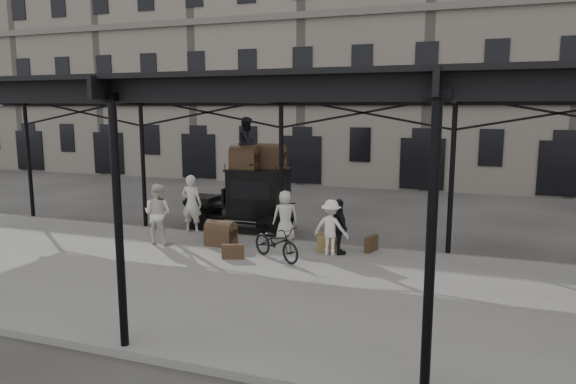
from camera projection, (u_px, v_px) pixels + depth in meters
name	position (u px, v px, depth m)	size (l,w,h in m)	color
ground	(257.00, 260.00, 14.25)	(120.00, 120.00, 0.00)	#383533
platform	(224.00, 280.00, 12.37)	(28.00, 8.00, 0.15)	slate
canopy	(226.00, 90.00, 11.91)	(22.50, 9.00, 4.74)	black
building_frontage	(376.00, 59.00, 29.87)	(64.00, 8.00, 14.00)	slate
taxi	(250.00, 197.00, 17.45)	(3.65, 1.55, 2.18)	black
porter_left	(192.00, 204.00, 16.75)	(0.69, 0.45, 1.90)	beige
porter_midleft	(158.00, 214.00, 15.33)	(0.88, 0.69, 1.82)	silver
porter_centre	(285.00, 216.00, 15.71)	(0.76, 0.49, 1.56)	beige
porter_official	(339.00, 227.00, 14.21)	(0.91, 0.38, 1.56)	black
porter_right	(331.00, 228.00, 14.15)	(1.00, 0.57, 1.55)	silver
bicycle	(276.00, 242.00, 13.77)	(0.62, 1.78, 0.93)	black
porter_roof	(248.00, 143.00, 17.07)	(0.84, 0.65, 1.72)	black
steamer_trunk_roof_near	(245.00, 159.00, 17.03)	(0.91, 0.56, 0.67)	#422D1F
steamer_trunk_roof_far	(270.00, 158.00, 17.20)	(0.95, 0.58, 0.70)	#422D1F
steamer_trunk_platform	(221.00, 235.00, 15.20)	(0.86, 0.53, 0.63)	#422D1F
wicker_hamper	(329.00, 243.00, 14.59)	(0.60, 0.45, 0.50)	olive
suitcase_upright	(371.00, 244.00, 14.56)	(0.15, 0.60, 0.45)	#422D1F
suitcase_flat	(233.00, 252.00, 13.85)	(0.60, 0.15, 0.40)	#422D1F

